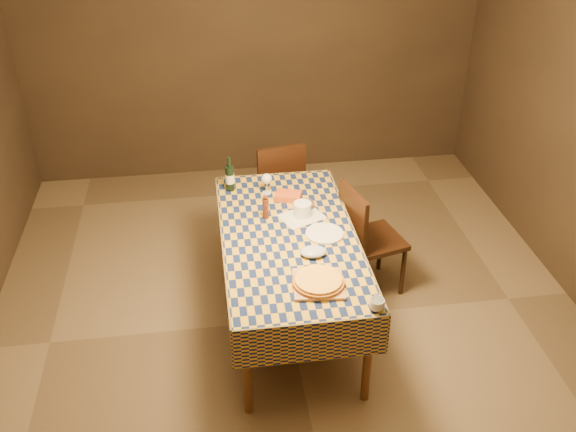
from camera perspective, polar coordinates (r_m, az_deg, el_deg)
The scene contains 16 objects.
room at distance 4.17m, azimuth 0.10°, elevation 4.89°, with size 5.00×5.10×2.70m.
dining_table at distance 4.50m, azimuth 0.09°, elevation -2.56°, with size 0.94×1.84×0.77m.
cutting_board at distance 4.01m, azimuth 2.72°, elevation -6.05°, with size 0.31×0.31×0.02m, color #B27D53.
pizza at distance 4.00m, azimuth 2.73°, elevation -5.77°, with size 0.37×0.37×0.03m.
pepper_mill at distance 4.61m, azimuth -2.00°, elevation 0.78°, with size 0.06×0.06×0.19m.
bowl at distance 4.77m, azimuth 1.54°, elevation 0.98°, with size 0.13×0.13×0.04m, color #634953.
wine_glass at distance 4.91m, azimuth -1.91°, elevation 3.25°, with size 0.09×0.09×0.17m.
wine_bottle at distance 4.98m, azimuth -5.19°, elevation 3.41°, with size 0.08×0.08×0.28m.
deli_tub at distance 4.65m, azimuth 1.29°, elevation 0.58°, with size 0.13×0.13×0.11m, color white.
takeout_container at distance 4.88m, azimuth 0.03°, elevation 1.79°, with size 0.19×0.13×0.05m, color #C24A19.
white_plate at distance 4.47m, azimuth 3.27°, elevation -1.57°, with size 0.26×0.26×0.02m, color silver.
tumbler at distance 3.84m, azimuth 7.91°, elevation -7.82°, with size 0.10×0.10×0.08m, color silver.
flour_patch at distance 4.67m, azimuth 1.22°, elevation -0.04°, with size 0.30×0.23×0.00m, color silver.
flour_bag at distance 4.26m, azimuth 2.26°, elevation -3.19°, with size 0.18×0.13×0.05m, color #A4B3D2.
chair_far at distance 5.60m, azimuth -0.91°, elevation 2.90°, with size 0.49×0.49×0.93m.
chair_right at distance 4.95m, azimuth 6.82°, elevation -1.64°, with size 0.52×0.51×0.93m.
Camera 1 is at (-0.53, -3.66, 3.26)m, focal length 40.00 mm.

